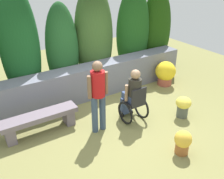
% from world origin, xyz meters
% --- Properties ---
extents(ground_plane, '(12.76, 12.76, 0.00)m').
position_xyz_m(ground_plane, '(0.00, 0.00, 0.00)').
color(ground_plane, olive).
extents(stone_retaining_wall, '(6.34, 0.54, 0.93)m').
position_xyz_m(stone_retaining_wall, '(0.00, 1.54, 0.46)').
color(stone_retaining_wall, slate).
rests_on(stone_retaining_wall, ground).
extents(hedge_backdrop, '(6.80, 0.84, 3.15)m').
position_xyz_m(hedge_backdrop, '(0.29, 2.18, 1.42)').
color(hedge_backdrop, '#2D601D').
rests_on(hedge_backdrop, ground).
extents(stone_bench, '(1.70, 0.38, 0.48)m').
position_xyz_m(stone_bench, '(-1.64, 0.62, 0.33)').
color(stone_bench, slate).
rests_on(stone_bench, ground).
extents(person_in_wheelchair, '(0.53, 0.66, 1.33)m').
position_xyz_m(person_in_wheelchair, '(0.40, -0.08, 0.62)').
color(person_in_wheelchair, black).
rests_on(person_in_wheelchair, ground).
extents(person_standing_companion, '(0.49, 0.30, 1.67)m').
position_xyz_m(person_standing_companion, '(-0.50, -0.01, 0.97)').
color(person_standing_companion, '#3A4C66').
rests_on(person_standing_companion, ground).
extents(flower_pot_purple_near, '(0.62, 0.62, 0.75)m').
position_xyz_m(flower_pot_purple_near, '(2.42, 0.96, 0.39)').
color(flower_pot_purple_near, '#A54E3C').
rests_on(flower_pot_purple_near, ground).
extents(flower_pot_terracotta_by_wall, '(0.37, 0.37, 0.53)m').
position_xyz_m(flower_pot_terracotta_by_wall, '(1.52, -0.63, 0.31)').
color(flower_pot_terracotta_by_wall, '#50584F').
rests_on(flower_pot_terracotta_by_wall, ground).
extents(flower_pot_red_accent, '(0.34, 0.34, 0.52)m').
position_xyz_m(flower_pot_red_accent, '(0.52, -1.58, 0.28)').
color(flower_pot_red_accent, '#A45F2D').
rests_on(flower_pot_red_accent, ground).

